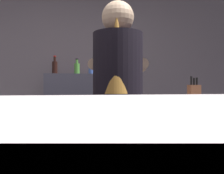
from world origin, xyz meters
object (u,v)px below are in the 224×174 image
object	(u,v)px
bartender	(118,104)
bottle_vinegar	(77,69)
bottle_soy	(91,68)
chefs_knife	(141,107)
mixing_bowl	(53,105)
knife_block	(194,95)
bottle_hot_sauce	(55,67)
bottle_olive_oil	(77,68)

from	to	relation	value
bartender	bottle_vinegar	bearing A→B (deg)	22.42
bottle_soy	chefs_knife	bearing A→B (deg)	-74.97
mixing_bowl	bottle_soy	bearing A→B (deg)	70.34
knife_block	bottle_hot_sauce	size ratio (longest dim) A/B	1.08
chefs_knife	bottle_soy	size ratio (longest dim) A/B	1.18
chefs_knife	bottle_hot_sauce	size ratio (longest dim) A/B	0.92
bartender	chefs_knife	distance (m)	0.50
bartender	bottle_vinegar	distance (m)	1.85
chefs_knife	bottle_vinegar	xyz separation A→B (m)	(-0.53, 1.39, 0.42)
bottle_vinegar	bottle_olive_oil	bearing A→B (deg)	-89.82
bartender	mixing_bowl	xyz separation A→B (m)	(-0.48, 0.52, -0.05)
knife_block	bottle_vinegar	bearing A→B (deg)	128.68
knife_block	chefs_knife	distance (m)	0.54
knife_block	mixing_bowl	distance (m)	1.29
bottle_vinegar	chefs_knife	bearing A→B (deg)	-69.02
chefs_knife	bottle_hot_sauce	distance (m)	1.70
bottle_hot_sauce	bartender	bearing A→B (deg)	-72.97
bartender	bottle_olive_oil	xyz separation A→B (m)	(-0.25, 1.66, 0.36)
bottle_soy	bottle_vinegar	world-z (taller)	bottle_soy
knife_block	mixing_bowl	world-z (taller)	knife_block
bottle_olive_oil	chefs_knife	bearing A→B (deg)	-66.92
bartender	bottle_soy	bearing A→B (deg)	16.54
bottle_olive_oil	bottle_soy	distance (m)	0.19
bartender	bottle_soy	distance (m)	1.72
chefs_knife	bottle_soy	world-z (taller)	bottle_soy
chefs_knife	bottle_olive_oil	bearing A→B (deg)	115.37
knife_block	bottle_soy	world-z (taller)	bottle_soy
chefs_knife	bottle_hot_sauce	xyz separation A→B (m)	(-0.84, 1.41, 0.45)
knife_block	bottle_hot_sauce	xyz separation A→B (m)	(-1.37, 1.35, 0.35)
bottle_olive_oil	bottle_soy	world-z (taller)	bottle_olive_oil
bottle_vinegar	mixing_bowl	bearing A→B (deg)	-99.99
bottle_olive_oil	mixing_bowl	bearing A→B (deg)	-101.21
bottle_olive_oil	bottle_hot_sauce	bearing A→B (deg)	152.39
knife_block	chefs_knife	bearing A→B (deg)	-173.41
bottle_hot_sauce	mixing_bowl	bearing A→B (deg)	-86.46
bottle_olive_oil	knife_block	bearing A→B (deg)	-48.18
knife_block	chefs_knife	xyz separation A→B (m)	(-0.53, -0.06, -0.10)
chefs_knife	bottle_olive_oil	world-z (taller)	bottle_olive_oil
bartender	bottle_hot_sauce	distance (m)	1.94
bartender	mixing_bowl	world-z (taller)	bartender
mixing_bowl	chefs_knife	world-z (taller)	mixing_bowl
bottle_olive_oil	bottle_vinegar	size ratio (longest dim) A/B	1.03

